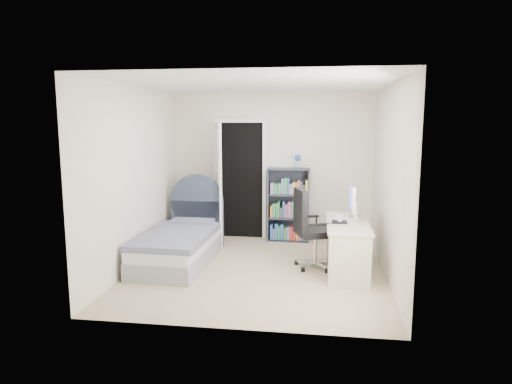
# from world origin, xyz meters

# --- Properties ---
(room_shell) EXTENTS (3.50, 3.70, 2.60)m
(room_shell) POSITION_xyz_m (0.00, 0.00, 1.25)
(room_shell) COLOR #9D8F72
(room_shell) RESTS_ON ground
(door) EXTENTS (0.92, 0.80, 2.06)m
(door) POSITION_xyz_m (-0.74, 1.52, 1.03)
(door) COLOR black
(door) RESTS_ON ground
(bed) EXTENTS (0.95, 1.93, 1.18)m
(bed) POSITION_xyz_m (-1.17, 0.28, 0.27)
(bed) COLOR gray
(bed) RESTS_ON ground
(nightstand) EXTENTS (0.45, 0.45, 0.65)m
(nightstand) POSITION_xyz_m (-1.41, 1.57, 0.43)
(nightstand) COLOR tan
(nightstand) RESTS_ON ground
(floor_lamp) EXTENTS (0.18, 0.18, 1.25)m
(floor_lamp) POSITION_xyz_m (-0.85, 1.28, 0.51)
(floor_lamp) COLOR silver
(floor_lamp) RESTS_ON ground
(bookcase) EXTENTS (0.70, 0.30, 1.48)m
(bookcase) POSITION_xyz_m (0.32, 1.65, 0.57)
(bookcase) COLOR #363C4A
(bookcase) RESTS_ON ground
(desk) EXTENTS (0.56, 1.40, 1.15)m
(desk) POSITION_xyz_m (1.21, 0.18, 0.38)
(desk) COLOR beige
(desk) RESTS_ON ground
(office_chair) EXTENTS (0.63, 0.64, 1.11)m
(office_chair) POSITION_xyz_m (0.69, 0.23, 0.61)
(office_chair) COLOR silver
(office_chair) RESTS_ON ground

